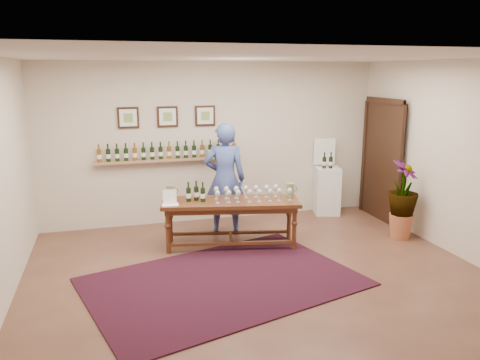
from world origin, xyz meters
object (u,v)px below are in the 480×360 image
object	(u,v)px
person	(225,179)
tasting_table	(231,207)
display_pedestal	(327,191)
potted_plant	(403,200)

from	to	relation	value
person	tasting_table	bearing A→B (deg)	97.87
display_pedestal	potted_plant	xyz separation A→B (m)	(0.54, -1.57, 0.19)
tasting_table	person	world-z (taller)	person
tasting_table	potted_plant	world-z (taller)	potted_plant
display_pedestal	person	world-z (taller)	person
potted_plant	tasting_table	bearing A→B (deg)	171.50
person	potted_plant	bearing A→B (deg)	172.77
tasting_table	display_pedestal	bearing A→B (deg)	40.12
display_pedestal	potted_plant	size ratio (longest dim) A/B	0.81
tasting_table	display_pedestal	distance (m)	2.48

